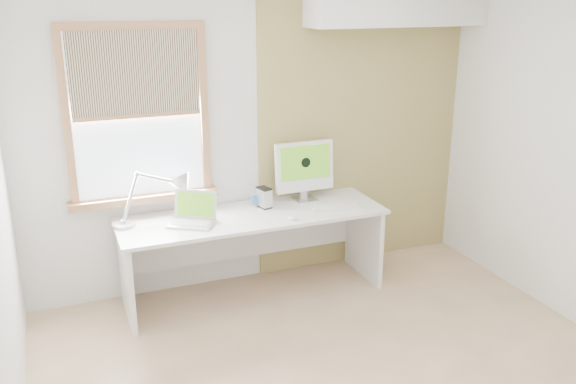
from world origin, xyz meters
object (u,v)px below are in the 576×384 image
desk_lamp (172,191)px  imac (304,168)px  desk (251,233)px  laptop (193,215)px  external_drive (264,198)px

desk_lamp → imac: imac is taller
desk → laptop: laptop is taller
imac → external_drive: bearing=-171.0°
laptop → external_drive: 0.66m
desk → imac: size_ratio=4.16×
external_drive → imac: (0.40, 0.06, 0.20)m
desk → imac: (0.54, 0.13, 0.49)m
desk → external_drive: (0.15, 0.06, 0.28)m
desk_lamp → imac: size_ratio=1.44×
desk → laptop: bearing=-171.7°
desk_lamp → external_drive: desk_lamp is taller
desk_lamp → imac: (1.16, -0.01, 0.07)m
desk_lamp → external_drive: bearing=-5.1°
desk → imac: imac is taller
laptop → desk: bearing=8.3°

